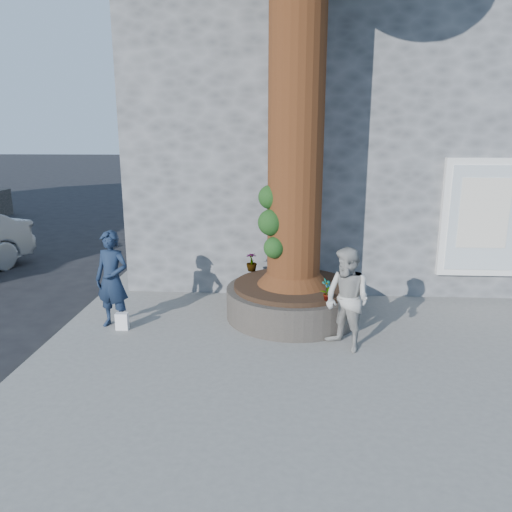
{
  "coord_description": "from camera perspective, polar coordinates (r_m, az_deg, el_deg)",
  "views": [
    {
      "loc": [
        0.65,
        -6.24,
        3.31
      ],
      "look_at": [
        0.17,
        1.8,
        1.25
      ],
      "focal_mm": 35.0,
      "sensor_mm": 36.0,
      "label": 1
    }
  ],
  "objects": [
    {
      "name": "ground",
      "position": [
        7.09,
        -2.31,
        -13.48
      ],
      "size": [
        120.0,
        120.0,
        0.0
      ],
      "primitive_type": "plane",
      "color": "black",
      "rests_on": "ground"
    },
    {
      "name": "pavement",
      "position": [
        7.98,
        9.37,
        -9.89
      ],
      "size": [
        9.0,
        8.0,
        0.12
      ],
      "primitive_type": "cube",
      "color": "slate",
      "rests_on": "ground"
    },
    {
      "name": "yellow_line",
      "position": [
        8.77,
        -22.11,
        -8.9
      ],
      "size": [
        0.1,
        30.0,
        0.01
      ],
      "primitive_type": "cube",
      "color": "yellow",
      "rests_on": "ground"
    },
    {
      "name": "stone_shop",
      "position": [
        13.56,
        11.58,
        13.42
      ],
      "size": [
        10.3,
        8.3,
        6.3
      ],
      "color": "#525458",
      "rests_on": "ground"
    },
    {
      "name": "planter",
      "position": [
        8.73,
        4.22,
        -5.06
      ],
      "size": [
        2.3,
        2.3,
        0.6
      ],
      "color": "black",
      "rests_on": "pavement"
    },
    {
      "name": "man",
      "position": [
        8.45,
        -16.12,
        -2.61
      ],
      "size": [
        0.67,
        0.52,
        1.61
      ],
      "primitive_type": "imported",
      "rotation": [
        0.0,
        0.0,
        -0.25
      ],
      "color": "#142138",
      "rests_on": "pavement"
    },
    {
      "name": "woman",
      "position": [
        7.42,
        10.39,
        -4.94
      ],
      "size": [
        0.93,
        0.95,
        1.54
      ],
      "primitive_type": "imported",
      "rotation": [
        0.0,
        0.0,
        -0.86
      ],
      "color": "#A09F99",
      "rests_on": "pavement"
    },
    {
      "name": "shopping_bag",
      "position": [
        8.49,
        -15.05,
        -7.21
      ],
      "size": [
        0.2,
        0.13,
        0.28
      ],
      "primitive_type": "cube",
      "rotation": [
        0.0,
        0.0,
        0.03
      ],
      "color": "white",
      "rests_on": "pavement"
    },
    {
      "name": "plant_a",
      "position": [
        7.8,
        8.07,
        -3.83
      ],
      "size": [
        0.22,
        0.22,
        0.35
      ],
      "primitive_type": "imported",
      "rotation": [
        0.0,
        0.0,
        0.77
      ],
      "color": "gray",
      "rests_on": "planter"
    },
    {
      "name": "plant_b",
      "position": [
        7.83,
        10.6,
        -3.82
      ],
      "size": [
        0.27,
        0.27,
        0.36
      ],
      "primitive_type": "imported",
      "rotation": [
        0.0,
        0.0,
        2.44
      ],
      "color": "gray",
      "rests_on": "planter"
    },
    {
      "name": "plant_c",
      "position": [
        9.32,
        -0.51,
        -0.66
      ],
      "size": [
        0.23,
        0.23,
        0.35
      ],
      "primitive_type": "imported",
      "rotation": [
        0.0,
        0.0,
        3.31
      ],
      "color": "gray",
      "rests_on": "planter"
    },
    {
      "name": "plant_d",
      "position": [
        9.42,
        6.12,
        -0.72
      ],
      "size": [
        0.35,
        0.36,
        0.31
      ],
      "primitive_type": "imported",
      "rotation": [
        0.0,
        0.0,
        5.18
      ],
      "color": "gray",
      "rests_on": "planter"
    }
  ]
}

